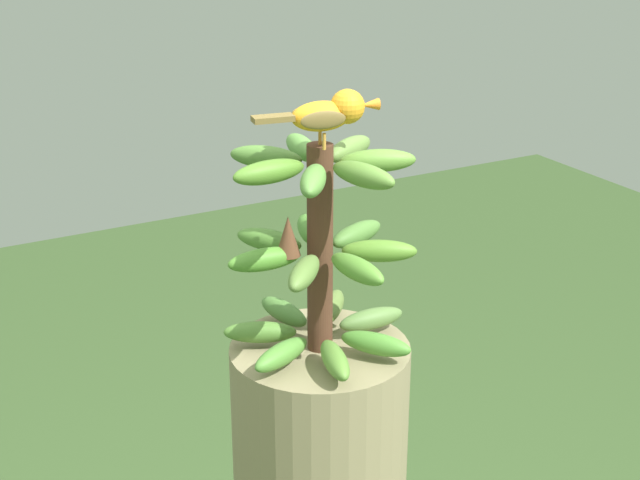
{
  "coord_description": "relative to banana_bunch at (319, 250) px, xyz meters",
  "views": [
    {
      "loc": [
        -0.62,
        -1.13,
        1.97
      ],
      "look_at": [
        0.0,
        0.0,
        1.46
      ],
      "focal_mm": 53.34,
      "sensor_mm": 36.0,
      "label": 1
    }
  ],
  "objects": [
    {
      "name": "banana_bunch",
      "position": [
        0.0,
        0.0,
        0.0
      ],
      "size": [
        0.29,
        0.29,
        0.32
      ],
      "color": "#4C2D1E",
      "rests_on": "banana_tree"
    },
    {
      "name": "perched_bird",
      "position": [
        0.01,
        -0.02,
        0.21
      ],
      "size": [
        0.18,
        0.06,
        0.08
      ],
      "color": "#C68933",
      "rests_on": "banana_bunch"
    }
  ]
}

